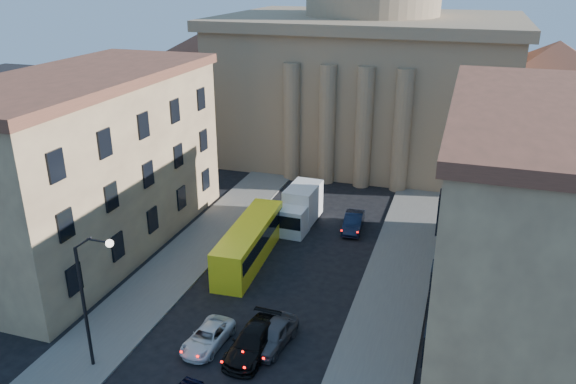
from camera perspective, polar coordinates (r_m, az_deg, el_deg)
name	(u,v)px	position (r m, az deg, el deg)	size (l,w,h in m)	color
sidewalk_left	(163,280)	(44.44, -12.62, -8.75)	(5.00, 60.00, 0.15)	#5E5A56
sidewalk_right	(385,320)	(39.54, 9.82, -12.71)	(5.00, 60.00, 0.15)	#5E5A56
church	(369,59)	(71.81, 8.24, 13.24)	(68.02, 28.76, 36.60)	#8C7356
building_left	(88,162)	(49.01, -19.64, 2.86)	(11.60, 26.60, 14.70)	tan
building_right	(533,214)	(39.74, 23.60, -2.07)	(11.60, 26.60, 14.70)	tan
street_lamp	(90,291)	(34.06, -19.51, -9.50)	(2.62, 0.44, 8.83)	black
car_left_mid	(208,337)	(36.89, -8.17, -14.40)	(2.04, 4.43, 1.23)	silver
car_right_mid	(252,342)	(35.96, -3.64, -14.94)	(2.20, 5.40, 1.57)	black
car_right_far	(274,335)	(36.51, -1.46, -14.30)	(1.80, 4.48, 1.53)	#47484C
car_right_distant	(353,222)	(51.49, 6.65, -3.07)	(1.60, 4.60, 1.52)	black
city_bus	(249,242)	(45.68, -3.95, -5.04)	(3.15, 11.27, 3.14)	yellow
box_truck	(300,208)	(51.74, 1.22, -1.67)	(2.77, 6.55, 3.55)	silver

